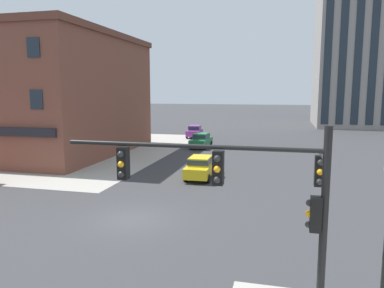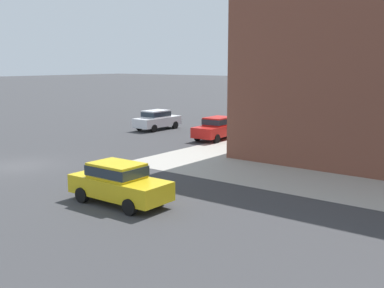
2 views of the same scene
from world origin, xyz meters
name	(u,v)px [view 2 (image 2 of 2)]	position (x,y,z in m)	size (l,w,h in m)	color
ground_plane	(19,166)	(0.00, 0.00, 0.00)	(320.00, 320.00, 0.00)	#38383A
car_main_northbound_far	(157,119)	(-15.46, -3.44, 0.92)	(4.42, 1.92, 1.68)	silver
car_main_southbound_far	(119,182)	(1.50, 9.67, 0.92)	(1.94, 4.42, 1.68)	gold
car_cross_eastbound	(255,121)	(-19.71, 3.77, 0.92)	(4.51, 2.11, 1.68)	#7A3389
car_parked_curb	(217,127)	(-14.34, 3.64, 0.92)	(4.47, 2.03, 1.68)	red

